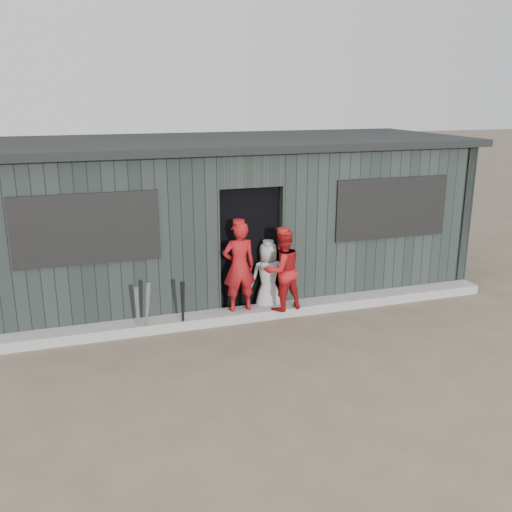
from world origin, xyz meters
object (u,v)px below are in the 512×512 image
object	(u,v)px
bat_mid	(138,311)
player_red_left	(239,266)
bat_left	(147,309)
player_grey_back	(268,277)
player_red_right	(282,270)
bat_right	(183,306)
dugout	(226,215)

from	to	relation	value
bat_mid	player_red_left	xyz separation A→B (m)	(1.56, 0.19, 0.46)
bat_left	player_red_left	world-z (taller)	player_red_left
bat_left	player_red_left	bearing A→B (deg)	10.53
bat_left	player_grey_back	bearing A→B (deg)	12.34
player_red_right	player_grey_back	distance (m)	0.41
bat_left	bat_right	distance (m)	0.51
bat_left	player_grey_back	size ratio (longest dim) A/B	0.76
bat_left	bat_right	xyz separation A→B (m)	(0.51, 0.02, -0.02)
bat_mid	bat_left	bearing A→B (deg)	-32.76
bat_left	bat_mid	bearing A→B (deg)	147.24
bat_mid	player_grey_back	world-z (taller)	player_grey_back
bat_left	dugout	xyz separation A→B (m)	(1.68, 1.92, 0.86)
player_red_right	player_grey_back	xyz separation A→B (m)	(-0.11, 0.34, -0.21)
bat_right	player_red_right	bearing A→B (deg)	2.81
bat_mid	bat_right	bearing A→B (deg)	-5.84
player_grey_back	player_red_right	bearing A→B (deg)	113.89
player_red_right	bat_left	bearing A→B (deg)	-8.88
bat_mid	player_red_left	world-z (taller)	player_red_left
bat_mid	bat_right	xyz separation A→B (m)	(0.63, -0.06, 0.02)
player_red_left	player_grey_back	bearing A→B (deg)	-162.93
player_red_left	player_red_right	distance (m)	0.66
bat_right	player_red_right	distance (m)	1.60
bat_mid	dugout	distance (m)	2.74
bat_mid	bat_right	distance (m)	0.64
bat_right	dugout	bearing A→B (deg)	58.32
player_red_right	player_grey_back	world-z (taller)	player_red_right
bat_mid	dugout	world-z (taller)	dugout
player_grey_back	bat_mid	bearing A→B (deg)	14.78
dugout	bat_mid	bearing A→B (deg)	-134.51
bat_mid	bat_right	size ratio (longest dim) A/B	0.92
player_red_left	player_grey_back	world-z (taller)	player_red_left
dugout	player_grey_back	bearing A→B (deg)	-79.86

